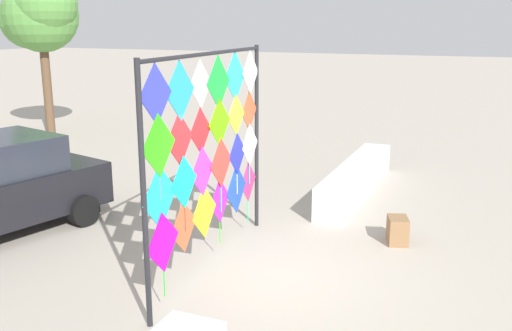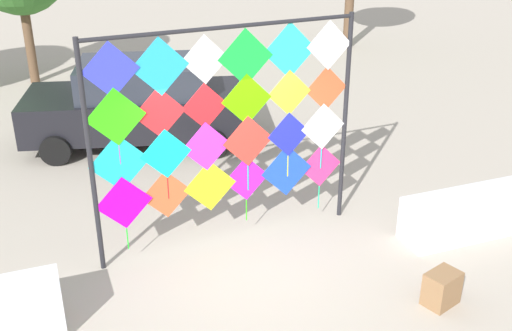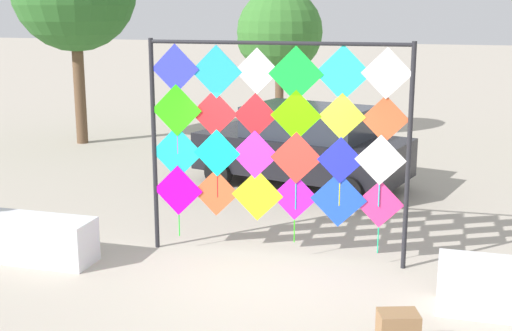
% 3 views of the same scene
% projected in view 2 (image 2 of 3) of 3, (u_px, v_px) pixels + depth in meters
% --- Properties ---
extents(ground, '(120.00, 120.00, 0.00)m').
position_uv_depth(ground, '(244.00, 267.00, 8.82)').
color(ground, '#ADA393').
extents(kite_display_rack, '(3.91, 0.25, 3.29)m').
position_uv_depth(kite_display_rack, '(226.00, 120.00, 8.67)').
color(kite_display_rack, '#232328').
rests_on(kite_display_rack, ground).
extents(parked_car, '(4.73, 2.94, 1.71)m').
position_uv_depth(parked_car, '(138.00, 102.00, 12.63)').
color(parked_car, black).
rests_on(parked_car, ground).
extents(cardboard_box_large, '(0.52, 0.44, 0.46)m').
position_uv_depth(cardboard_box_large, '(442.00, 288.00, 7.97)').
color(cardboard_box_large, olive).
rests_on(cardboard_box_large, ground).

